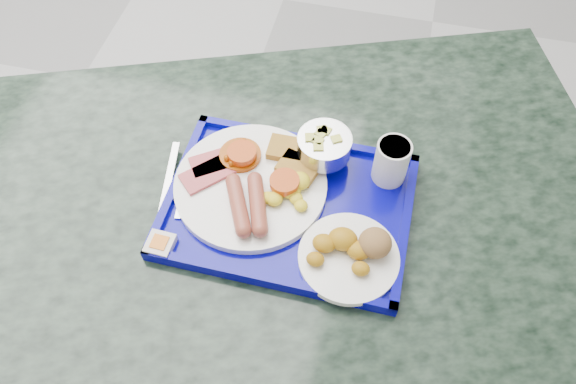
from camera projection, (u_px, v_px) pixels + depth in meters
The scene contains 10 objects.
floor at pixel (82, 78), 2.24m from camera, with size 6.00×6.00×0.00m, color #9A9A9D.
table at pixel (282, 264), 1.14m from camera, with size 1.44×1.20×0.77m.
tray at pixel (288, 207), 0.97m from camera, with size 0.42×0.31×0.03m.
main_plate at pixel (255, 183), 0.98m from camera, with size 0.27×0.27×0.04m.
bread_plate at pixel (352, 252), 0.90m from camera, with size 0.16×0.16×0.05m.
fruit_bowl at pixel (324, 146), 0.99m from camera, with size 0.10×0.10×0.07m.
juice_cup at pixel (392, 161), 0.97m from camera, with size 0.06×0.06×0.08m.
spoon at pixel (200, 160), 1.02m from camera, with size 0.04×0.17×0.01m.
knife at pixel (168, 183), 0.99m from camera, with size 0.01×0.18×0.00m, color #B5B5B7.
jam_packet at pixel (160, 244), 0.92m from camera, with size 0.04×0.04×0.02m.
Camera 1 is at (1.17, -1.40, 1.60)m, focal length 35.00 mm.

